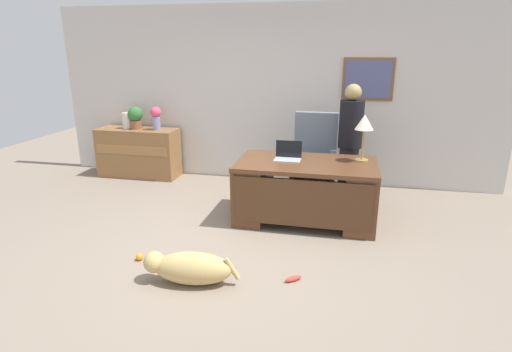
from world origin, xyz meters
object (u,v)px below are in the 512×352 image
potted_plant (136,117)px  dog_toy_plush (293,279)px  desk (305,190)px  vase_with_flowers (156,117)px  dog_lying (189,268)px  laptop (288,155)px  armchair (314,162)px  credenza (139,153)px  person_standing (350,143)px  dog_toy_ball (139,257)px  desk_lamp (364,125)px  vase_empty (127,121)px

potted_plant → dog_toy_plush: potted_plant is taller
desk → vase_with_flowers: 2.92m
dog_lying → laptop: 1.98m
armchair → credenza: bearing=172.1°
person_standing → dog_toy_ball: 3.09m
desk_lamp → vase_with_flowers: size_ratio=1.54×
credenza → dog_toy_plush: (2.95, -2.72, -0.37)m
person_standing → laptop: size_ratio=5.06×
armchair → vase_with_flowers: 2.65m
laptop → vase_with_flowers: size_ratio=0.87×
laptop → vase_empty: size_ratio=1.24×
dog_toy_plush → person_standing: bearing=78.6°
credenza → vase_with_flowers: 0.71m
vase_with_flowers → dog_toy_ball: vase_with_flowers is taller
desk_lamp → dog_lying: bearing=-129.2°
person_standing → dog_lying: 2.91m
desk → potted_plant: size_ratio=4.65×
desk → armchair: armchair is taller
dog_lying → potted_plant: 3.68m
dog_lying → desk_lamp: desk_lamp is taller
desk → dog_lying: 1.90m
armchair → desk_lamp: desk_lamp is taller
desk → vase_empty: size_ratio=6.52×
credenza → laptop: 2.95m
dog_lying → desk_lamp: (1.52, 1.87, 1.04)m
credenza → armchair: size_ratio=1.10×
armchair → laptop: armchair is taller
vase_with_flowers → desk: bearing=-26.9°
potted_plant → armchair: bearing=-7.9°
desk_lamp → vase_empty: desk_lamp is taller
desk_lamp → dog_toy_ball: desk_lamp is taller
laptop → desk_lamp: size_ratio=0.56×
vase_empty → dog_toy_plush: size_ratio=1.46×
person_standing → laptop: person_standing is taller
dog_lying → person_standing: bearing=60.8°
vase_empty → credenza: bearing=-0.5°
credenza → laptop: (2.66, -1.19, 0.41)m
credenza → dog_toy_plush: 4.03m
armchair → potted_plant: 2.99m
credenza → desk: bearing=-23.9°
desk → armchair: size_ratio=1.39×
credenza → dog_toy_plush: credenza is taller
laptop → dog_lying: bearing=-110.0°
desk → laptop: laptop is taller
person_standing → armchair: bearing=170.6°
person_standing → vase_empty: (-3.56, 0.48, 0.09)m
desk → dog_toy_ball: 2.09m
laptop → person_standing: bearing=44.0°
desk → person_standing: bearing=58.1°
dog_lying → laptop: laptop is taller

